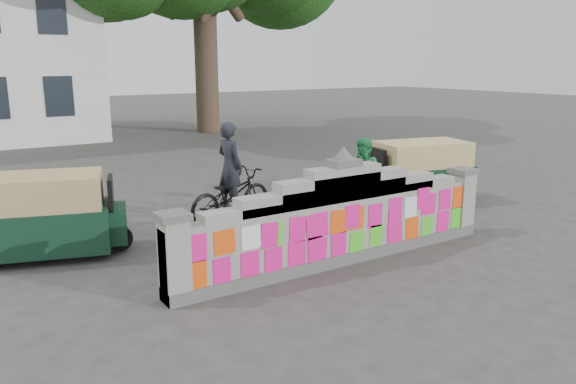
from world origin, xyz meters
name	(u,v)px	position (x,y,z in m)	size (l,w,h in m)	color
ground	(341,262)	(0.00, 0.00, 0.00)	(100.00, 100.00, 0.00)	#383533
parapet_wall	(342,220)	(0.00, -0.01, 0.75)	(6.48, 0.44, 2.01)	#4C4C49
cyclist_bike	(231,195)	(-0.38, 3.35, 0.56)	(0.74, 2.12, 1.12)	black
cyclist_rider	(230,178)	(-0.38, 3.35, 0.95)	(0.69, 0.45, 1.89)	black
pedestrian	(365,177)	(2.34, 2.12, 0.87)	(0.84, 0.66, 1.74)	#278F4D
rickshaw_left	(45,215)	(-4.18, 3.05, 0.77)	(2.75, 1.87, 1.48)	black
rickshaw_right	(419,171)	(4.14, 2.24, 0.78)	(2.80, 1.74, 1.50)	black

